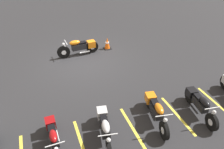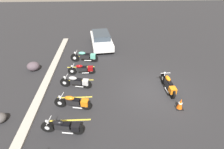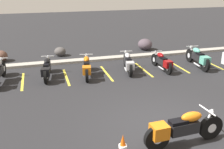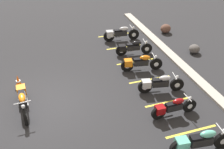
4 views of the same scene
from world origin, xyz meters
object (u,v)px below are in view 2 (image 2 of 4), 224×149
at_px(parked_bike_4, 83,69).
at_px(car_white, 101,39).
at_px(parked_bike_1, 64,127).
at_px(motorcycle_orange_featured, 169,85).
at_px(landscape_rock_2, 0,118).
at_px(parked_bike_5, 86,57).
at_px(parked_bike_2, 75,102).
at_px(parked_bike_3, 77,82).
at_px(landscape_rock_0, 33,66).
at_px(traffic_cone, 180,104).

height_order(parked_bike_4, car_white, car_white).
height_order(parked_bike_1, parked_bike_4, parked_bike_1).
bearing_deg(motorcycle_orange_featured, car_white, 27.70).
bearing_deg(landscape_rock_2, parked_bike_5, -31.93).
xyz_separation_m(parked_bike_2, parked_bike_3, (1.93, 0.09, -0.01)).
relative_size(motorcycle_orange_featured, car_white, 0.50).
xyz_separation_m(parked_bike_4, car_white, (4.97, -1.30, 0.27)).
distance_m(parked_bike_1, parked_bike_2, 1.68).
distance_m(parked_bike_3, landscape_rock_0, 4.22).
distance_m(parked_bike_1, landscape_rock_0, 6.80).
bearing_deg(parked_bike_4, landscape_rock_0, -11.67).
height_order(parked_bike_4, landscape_rock_2, parked_bike_4).
height_order(motorcycle_orange_featured, parked_bike_3, motorcycle_orange_featured).
distance_m(parked_bike_2, car_white, 8.62).
height_order(car_white, traffic_cone, car_white).
bearing_deg(parked_bike_4, parked_bike_3, 81.39).
bearing_deg(parked_bike_4, traffic_cone, 145.37).
distance_m(parked_bike_2, parked_bike_4, 3.53).
bearing_deg(parked_bike_5, car_white, -105.86).
bearing_deg(parked_bike_4, parked_bike_5, -92.32).
bearing_deg(motorcycle_orange_featured, parked_bike_2, 100.53).
bearing_deg(car_white, parked_bike_5, -28.72).
bearing_deg(parked_bike_2, landscape_rock_2, 22.78).
xyz_separation_m(motorcycle_orange_featured, parked_bike_1, (-2.97, 5.89, -0.04)).
xyz_separation_m(parked_bike_3, traffic_cone, (-2.21, -5.88, -0.11)).
xyz_separation_m(parked_bike_4, parked_bike_5, (1.87, -0.05, 0.06)).
height_order(motorcycle_orange_featured, traffic_cone, motorcycle_orange_featured).
height_order(motorcycle_orange_featured, landscape_rock_2, motorcycle_orange_featured).
xyz_separation_m(parked_bike_2, traffic_cone, (-0.28, -5.79, -0.12)).
relative_size(parked_bike_1, parked_bike_4, 1.05).
bearing_deg(traffic_cone, motorcycle_orange_featured, 5.75).
relative_size(parked_bike_3, landscape_rock_2, 3.23).
bearing_deg(parked_bike_2, motorcycle_orange_featured, -156.22).
bearing_deg(landscape_rock_0, parked_bike_2, -139.64).
relative_size(parked_bike_1, parked_bike_3, 1.00).
relative_size(parked_bike_1, parked_bike_2, 0.98).
bearing_deg(landscape_rock_0, motorcycle_orange_featured, -107.70).
relative_size(parked_bike_3, parked_bike_5, 0.92).
bearing_deg(landscape_rock_0, landscape_rock_2, 179.40).
bearing_deg(landscape_rock_0, parked_bike_1, -150.47).
bearing_deg(parked_bike_3, traffic_cone, 170.16).
xyz_separation_m(landscape_rock_0, traffic_cone, (-4.54, -9.40, -0.01)).
xyz_separation_m(motorcycle_orange_featured, parked_bike_3, (0.62, 5.72, -0.04)).
height_order(car_white, landscape_rock_0, car_white).
relative_size(motorcycle_orange_featured, traffic_cone, 3.31).
distance_m(parked_bike_1, traffic_cone, 6.21).
xyz_separation_m(parked_bike_3, parked_bike_4, (1.60, -0.22, -0.03)).
relative_size(parked_bike_5, landscape_rock_2, 3.50).
bearing_deg(motorcycle_orange_featured, parked_bike_4, 65.46).
xyz_separation_m(parked_bike_1, parked_bike_4, (5.19, -0.40, -0.02)).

